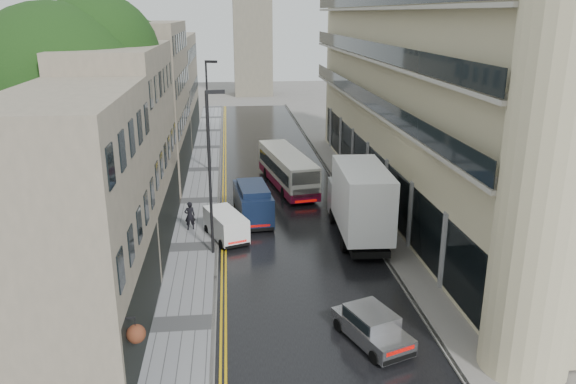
{
  "coord_description": "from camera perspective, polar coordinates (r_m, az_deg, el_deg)",
  "views": [
    {
      "loc": [
        -3.63,
        -10.57,
        12.77
      ],
      "look_at": [
        -0.59,
        18.0,
        3.57
      ],
      "focal_mm": 35.0,
      "sensor_mm": 36.0,
      "label": 1
    }
  ],
  "objects": [
    {
      "name": "left_sidewalk",
      "position": [
        40.2,
        -8.91,
        -0.9
      ],
      "size": [
        2.7,
        85.0,
        0.12
      ],
      "primitive_type": "cube",
      "color": "gray",
      "rests_on": "ground"
    },
    {
      "name": "old_shop_row",
      "position": [
        41.54,
        -14.17,
        7.84
      ],
      "size": [
        4.5,
        56.0,
        12.0
      ],
      "primitive_type": null,
      "color": "gray",
      "rests_on": "ground"
    },
    {
      "name": "tree_near",
      "position": [
        32.36,
        -21.99,
        6.09
      ],
      "size": [
        10.56,
        10.56,
        13.89
      ],
      "primitive_type": null,
      "color": "black",
      "rests_on": "ground"
    },
    {
      "name": "lamp_post_far",
      "position": [
        46.92,
        -8.12,
        7.57
      ],
      "size": [
        1.03,
        0.55,
        9.0
      ],
      "primitive_type": null,
      "rotation": [
        0.0,
        0.0,
        -0.34
      ],
      "color": "black",
      "rests_on": "left_sidewalk"
    },
    {
      "name": "cream_bus",
      "position": [
        40.04,
        -0.45,
        1.17
      ],
      "size": [
        3.78,
        9.96,
        2.65
      ],
      "primitive_type": null,
      "rotation": [
        0.0,
        0.0,
        0.17
      ],
      "color": "silver",
      "rests_on": "road"
    },
    {
      "name": "right_sidewalk",
      "position": [
        41.14,
        6.92,
        -0.38
      ],
      "size": [
        1.8,
        85.0,
        0.12
      ],
      "primitive_type": "cube",
      "color": "slate",
      "rests_on": "ground"
    },
    {
      "name": "white_van",
      "position": [
        31.85,
        -6.75,
        -4.35
      ],
      "size": [
        2.76,
        4.0,
        1.66
      ],
      "primitive_type": null,
      "rotation": [
        0.0,
        0.0,
        0.36
      ],
      "color": "white",
      "rests_on": "road"
    },
    {
      "name": "lamp_post_near",
      "position": [
        29.99,
        -7.95,
        1.69
      ],
      "size": [
        1.01,
        0.3,
        8.88
      ],
      "primitive_type": null,
      "rotation": [
        0.0,
        0.0,
        0.08
      ],
      "color": "black",
      "rests_on": "left_sidewalk"
    },
    {
      "name": "modern_block",
      "position": [
        39.56,
        14.81,
        8.78
      ],
      "size": [
        8.0,
        40.0,
        14.0
      ],
      "primitive_type": null,
      "color": "#BBAF8B",
      "rests_on": "ground"
    },
    {
      "name": "white_lorry",
      "position": [
        30.91,
        5.74,
        -2.18
      ],
      "size": [
        2.94,
        8.71,
        4.52
      ],
      "primitive_type": null,
      "rotation": [
        0.0,
        0.0,
        -0.04
      ],
      "color": "white",
      "rests_on": "road"
    },
    {
      "name": "pedestrian",
      "position": [
        34.61,
        -9.94,
        -2.39
      ],
      "size": [
        0.74,
        0.58,
        1.78
      ],
      "primitive_type": "imported",
      "rotation": [
        0.0,
        0.0,
        3.4
      ],
      "color": "black",
      "rests_on": "left_sidewalk"
    },
    {
      "name": "tree_far",
      "position": [
        44.89,
        -17.2,
        8.59
      ],
      "size": [
        9.24,
        9.24,
        12.46
      ],
      "primitive_type": null,
      "color": "black",
      "rests_on": "ground"
    },
    {
      "name": "road",
      "position": [
        40.32,
        -0.58,
        -0.7
      ],
      "size": [
        9.0,
        85.0,
        0.02
      ],
      "primitive_type": "cube",
      "color": "black",
      "rests_on": "ground"
    },
    {
      "name": "navy_van",
      "position": [
        34.14,
        -4.69,
        -1.98
      ],
      "size": [
        2.45,
        5.11,
        2.52
      ],
      "primitive_type": null,
      "rotation": [
        0.0,
        0.0,
        0.1
      ],
      "color": "#0E1933",
      "rests_on": "road"
    },
    {
      "name": "silver_hatchback",
      "position": [
        22.23,
        8.89,
        -15.32
      ],
      "size": [
        2.84,
        4.06,
        1.4
      ],
      "primitive_type": null,
      "rotation": [
        0.0,
        0.0,
        0.36
      ],
      "color": "#9F9EA3",
      "rests_on": "road"
    }
  ]
}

